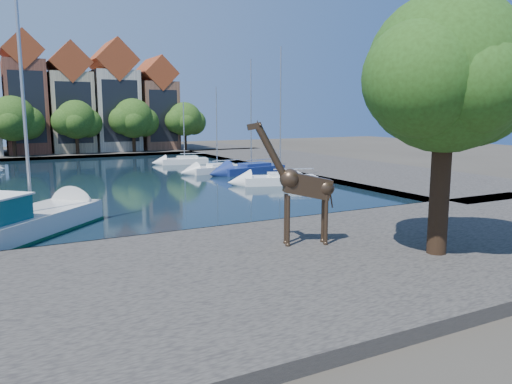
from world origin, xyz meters
TOP-DOWN VIEW (x-y plane):
  - ground at (0.00, 0.00)m, footprint 160.00×160.00m
  - water_basin at (0.00, 24.00)m, footprint 38.00×50.00m
  - near_quay at (0.00, -7.00)m, footprint 50.00×14.00m
  - far_quay at (0.00, 56.00)m, footprint 60.00×16.00m
  - right_quay at (25.00, 24.00)m, footprint 14.00×52.00m
  - plane_tree at (7.62, -9.01)m, footprint 8.32×6.40m
  - townhouse_center at (-4.00, 55.99)m, footprint 5.44×9.18m
  - townhouse_east_inner at (2.00, 55.99)m, footprint 5.94×9.18m
  - townhouse_east_mid at (8.50, 55.99)m, footprint 6.43×9.18m
  - townhouse_east_end at (15.00, 55.99)m, footprint 5.44×9.18m
  - far_tree_mid_west at (-5.89, 50.49)m, footprint 7.80×6.00m
  - far_tree_mid_east at (2.10, 50.49)m, footprint 7.02×5.40m
  - far_tree_east at (10.11, 50.49)m, footprint 7.54×5.80m
  - far_tree_far_east at (18.09, 50.49)m, footprint 6.76×5.20m
  - giraffe_statue at (3.22, -5.10)m, footprint 3.72×1.63m
  - motorsailer at (-8.25, 3.45)m, footprint 9.65×9.99m
  - sailboat_right_a at (13.46, 13.92)m, footprint 6.81×4.17m
  - sailboat_right_b at (15.00, 22.40)m, footprint 7.47×3.65m
  - sailboat_right_c at (12.00, 24.34)m, footprint 6.06×2.64m
  - sailboat_right_d at (12.00, 34.30)m, footprint 5.77×2.89m

SIDE VIEW (x-z plane):
  - ground at x=0.00m, z-range 0.00..0.00m
  - water_basin at x=0.00m, z-range 0.00..0.08m
  - near_quay at x=0.00m, z-range 0.00..0.50m
  - far_quay at x=0.00m, z-range 0.00..0.50m
  - right_quay at x=25.00m, z-range 0.00..0.50m
  - sailboat_right_c at x=12.00m, z-range -3.82..5.00m
  - sailboat_right_d at x=12.00m, z-range -3.12..4.30m
  - sailboat_right_b at x=15.00m, z-range -5.13..6.40m
  - sailboat_right_a at x=13.46m, z-range -5.22..6.52m
  - motorsailer at x=-8.25m, z-range -5.06..7.09m
  - giraffe_statue at x=3.22m, z-range 0.45..5.90m
  - far_tree_far_east at x=18.09m, z-range 1.40..8.76m
  - far_tree_mid_east at x=2.10m, z-range 1.37..8.89m
  - far_tree_east at x=10.11m, z-range 1.32..9.16m
  - far_tree_mid_west at x=-5.89m, z-range 1.29..9.29m
  - townhouse_east_end at x=15.00m, z-range -0.11..14.32m
  - plane_tree at x=7.62m, z-range 2.36..12.98m
  - townhouse_east_inner at x=2.00m, z-range -0.16..15.63m
  - townhouse_east_mid at x=8.50m, z-range -0.22..16.43m
  - townhouse_center at x=-4.00m, z-range -0.10..16.83m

